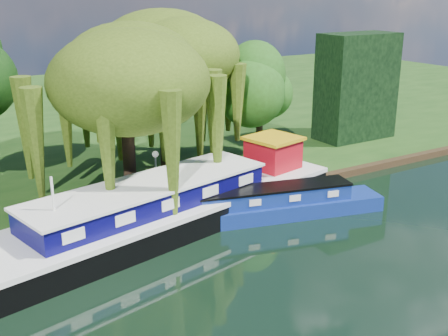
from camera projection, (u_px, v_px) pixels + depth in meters
ground at (253, 282)px, 23.35m from camera, size 120.00×120.00×0.00m
far_bank at (42, 120)px, 50.86m from camera, size 120.00×52.00×0.45m
dutch_barge at (171, 206)px, 28.51m from camera, size 21.01×8.85×4.33m
narrowboat at (269, 206)px, 29.74m from camera, size 12.69×5.19×1.83m
willow_left at (125, 81)px, 29.42m from camera, size 7.54×7.54×9.04m
willow_right at (163, 65)px, 34.68m from camera, size 7.47×7.47×9.10m
tree_far_right at (260, 89)px, 38.01m from camera, size 4.14×4.14×6.78m
conifer_hedge at (356, 87)px, 42.77m from camera, size 6.00×3.00×8.00m
lamppost at (156, 161)px, 31.37m from camera, size 0.36×0.36×2.56m
mooring_posts at (156, 201)px, 29.62m from camera, size 19.16×0.16×1.00m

